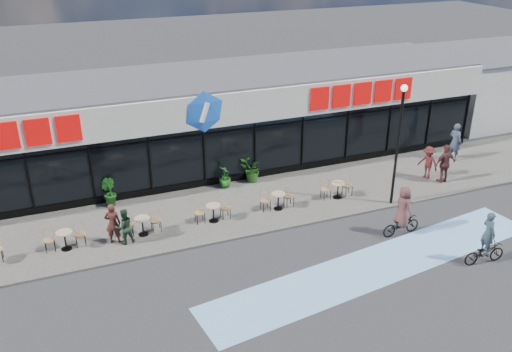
# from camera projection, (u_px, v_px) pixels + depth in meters

# --- Properties ---
(ground) EXTENTS (120.00, 120.00, 0.00)m
(ground) POSITION_uv_depth(u_px,v_px,m) (261.00, 266.00, 19.56)
(ground) COLOR #28282B
(ground) RESTS_ON ground
(sidewalk) EXTENTS (44.00, 5.00, 0.10)m
(sidewalk) POSITION_uv_depth(u_px,v_px,m) (222.00, 210.00, 23.34)
(sidewalk) COLOR #625E57
(sidewalk) RESTS_ON ground
(bike_lane) EXTENTS (14.17, 4.13, 0.01)m
(bike_lane) POSITION_uv_depth(u_px,v_px,m) (379.00, 265.00, 19.63)
(bike_lane) COLOR #78ADE3
(bike_lane) RESTS_ON ground
(building) EXTENTS (30.60, 6.57, 4.75)m
(building) POSITION_uv_depth(u_px,v_px,m) (187.00, 121.00, 26.97)
(building) COLOR black
(building) RESTS_ON ground
(neighbour_building) EXTENTS (9.20, 7.20, 4.11)m
(neighbour_building) POSITION_uv_depth(u_px,v_px,m) (492.00, 82.00, 34.84)
(neighbour_building) COLOR beige
(neighbour_building) RESTS_ON ground
(lamp_post) EXTENTS (0.28, 0.28, 5.32)m
(lamp_post) POSITION_uv_depth(u_px,v_px,m) (399.00, 136.00, 22.52)
(lamp_post) COLOR black
(lamp_post) RESTS_ON sidewalk
(bistro_set_2) EXTENTS (1.54, 0.62, 0.90)m
(bistro_set_2) POSITION_uv_depth(u_px,v_px,m) (65.00, 237.00, 20.30)
(bistro_set_2) COLOR tan
(bistro_set_2) RESTS_ON sidewalk
(bistro_set_3) EXTENTS (1.54, 0.62, 0.90)m
(bistro_set_3) POSITION_uv_depth(u_px,v_px,m) (142.00, 223.00, 21.27)
(bistro_set_3) COLOR tan
(bistro_set_3) RESTS_ON sidewalk
(bistro_set_4) EXTENTS (1.54, 0.62, 0.90)m
(bistro_set_4) POSITION_uv_depth(u_px,v_px,m) (213.00, 210.00, 22.24)
(bistro_set_4) COLOR tan
(bistro_set_4) RESTS_ON sidewalk
(bistro_set_5) EXTENTS (1.54, 0.62, 0.90)m
(bistro_set_5) POSITION_uv_depth(u_px,v_px,m) (277.00, 198.00, 23.21)
(bistro_set_5) COLOR tan
(bistro_set_5) RESTS_ON sidewalk
(bistro_set_6) EXTENTS (1.54, 0.62, 0.90)m
(bistro_set_6) POSITION_uv_depth(u_px,v_px,m) (337.00, 188.00, 24.18)
(bistro_set_6) COLOR tan
(bistro_set_6) RESTS_ON sidewalk
(potted_plant_left) EXTENTS (0.83, 0.86, 1.22)m
(potted_plant_left) POSITION_uv_depth(u_px,v_px,m) (109.00, 193.00, 23.38)
(potted_plant_left) COLOR #154614
(potted_plant_left) RESTS_ON sidewalk
(potted_plant_mid) EXTENTS (1.09, 0.98, 1.11)m
(potted_plant_mid) POSITION_uv_depth(u_px,v_px,m) (251.00, 171.00, 25.62)
(potted_plant_mid) COLOR #245A19
(potted_plant_mid) RESTS_ON sidewalk
(potted_plant_right) EXTENTS (0.70, 0.70, 1.03)m
(potted_plant_right) POSITION_uv_depth(u_px,v_px,m) (225.00, 177.00, 25.08)
(potted_plant_right) COLOR #195017
(potted_plant_right) RESTS_ON sidewalk
(patron_left) EXTENTS (0.69, 0.56, 1.65)m
(patron_left) POSITION_uv_depth(u_px,v_px,m) (113.00, 223.00, 20.52)
(patron_left) COLOR #401C17
(patron_left) RESTS_ON sidewalk
(patron_right) EXTENTS (0.79, 0.67, 1.44)m
(patron_right) POSITION_uv_depth(u_px,v_px,m) (124.00, 227.00, 20.51)
(patron_right) COLOR #1A2E1F
(patron_right) RESTS_ON sidewalk
(pedestrian_a) EXTENTS (0.91, 1.18, 1.61)m
(pedestrian_a) POSITION_uv_depth(u_px,v_px,m) (428.00, 162.00, 25.88)
(pedestrian_a) COLOR #431818
(pedestrian_a) RESTS_ON sidewalk
(pedestrian_b) EXTENTS (0.63, 0.81, 1.96)m
(pedestrian_b) POSITION_uv_depth(u_px,v_px,m) (455.00, 142.00, 27.91)
(pedestrian_b) COLOR #31394C
(pedestrian_b) RESTS_ON sidewalk
(pedestrian_c) EXTENTS (1.11, 0.47, 1.89)m
(pedestrian_c) POSITION_uv_depth(u_px,v_px,m) (445.00, 164.00, 25.41)
(pedestrian_c) COLOR #4C2727
(pedestrian_c) RESTS_ON sidewalk
(cyclist_a) EXTENTS (1.68, 0.70, 2.08)m
(cyclist_a) POSITION_uv_depth(u_px,v_px,m) (486.00, 246.00, 19.46)
(cyclist_a) COLOR black
(cyclist_a) RESTS_ON ground
(cyclist_b) EXTENTS (1.71, 0.82, 2.09)m
(cyclist_b) POSITION_uv_depth(u_px,v_px,m) (402.00, 217.00, 21.25)
(cyclist_b) COLOR black
(cyclist_b) RESTS_ON ground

